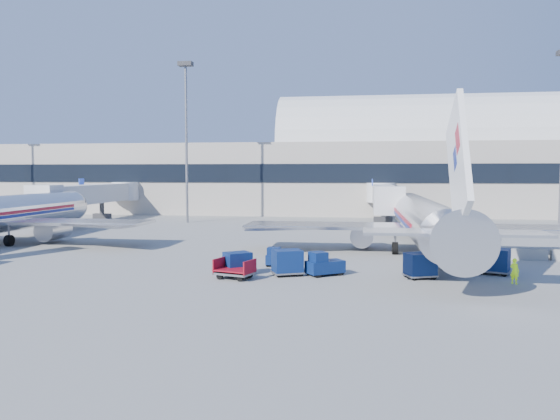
% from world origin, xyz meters
% --- Properties ---
extents(ground, '(260.00, 260.00, 0.00)m').
position_xyz_m(ground, '(0.00, 0.00, 0.00)').
color(ground, gray).
rests_on(ground, ground).
extents(terminal, '(170.00, 28.15, 21.00)m').
position_xyz_m(terminal, '(-13.60, 55.96, 7.52)').
color(terminal, '#B2AA9E').
rests_on(terminal, ground).
extents(airliner_main, '(32.00, 37.26, 12.07)m').
position_xyz_m(airliner_main, '(10.00, 4.51, 2.93)').
color(airliner_main, silver).
rests_on(airliner_main, ground).
extents(jetbridge_near, '(4.40, 27.50, 6.25)m').
position_xyz_m(jetbridge_near, '(7.60, 30.81, 3.93)').
color(jetbridge_near, silver).
rests_on(jetbridge_near, ground).
extents(jetbridge_mid, '(4.40, 27.50, 6.25)m').
position_xyz_m(jetbridge_mid, '(-34.40, 30.81, 3.93)').
color(jetbridge_mid, silver).
rests_on(jetbridge_mid, ground).
extents(mast_west, '(2.00, 1.20, 22.60)m').
position_xyz_m(mast_west, '(-20.00, 30.00, 14.79)').
color(mast_west, slate).
rests_on(mast_west, ground).
extents(barrier_near, '(3.00, 0.55, 0.90)m').
position_xyz_m(barrier_near, '(18.00, 2.00, 0.45)').
color(barrier_near, '#9E9E96').
rests_on(barrier_near, ground).
extents(tug_lead, '(2.87, 2.53, 1.69)m').
position_xyz_m(tug_lead, '(1.84, -7.17, 0.77)').
color(tug_lead, '#0A1D4D').
rests_on(tug_lead, ground).
extents(tug_right, '(2.34, 2.07, 1.38)m').
position_xyz_m(tug_right, '(11.25, -3.81, 0.63)').
color(tug_right, '#0A1D4D').
rests_on(tug_right, ground).
extents(tug_left, '(1.15, 2.24, 1.45)m').
position_xyz_m(tug_left, '(-2.18, -3.52, 0.66)').
color(tug_left, '#0A1D4D').
rests_on(tug_left, ground).
extents(cart_train_a, '(2.50, 2.25, 1.80)m').
position_xyz_m(cart_train_a, '(-0.66, -7.53, 0.96)').
color(cart_train_a, '#0A1D4D').
rests_on(cart_train_a, ground).
extents(cart_train_b, '(2.20, 2.11, 1.54)m').
position_xyz_m(cart_train_b, '(-0.66, -6.74, 0.82)').
color(cart_train_b, '#0A1D4D').
rests_on(cart_train_b, ground).
extents(cart_train_c, '(2.30, 2.22, 1.61)m').
position_xyz_m(cart_train_c, '(-4.13, -7.86, 0.86)').
color(cart_train_c, '#0A1D4D').
rests_on(cart_train_c, ground).
extents(cart_solo_near, '(2.38, 2.12, 1.73)m').
position_xyz_m(cart_solo_near, '(8.38, -7.27, 0.92)').
color(cart_solo_near, '#0A1D4D').
rests_on(cart_solo_near, ground).
extents(cart_solo_far, '(2.51, 2.24, 1.82)m').
position_xyz_m(cart_solo_far, '(13.74, -4.93, 0.97)').
color(cart_solo_far, '#0A1D4D').
rests_on(cart_solo_far, ground).
extents(cart_open_red, '(2.89, 2.41, 0.66)m').
position_xyz_m(cart_open_red, '(-4.00, -9.20, 0.48)').
color(cart_open_red, slate).
rests_on(cart_open_red, ground).
extents(ramp_worker, '(0.70, 0.72, 1.67)m').
position_xyz_m(ramp_worker, '(14.21, -8.23, 0.83)').
color(ramp_worker, '#A9FF1A').
rests_on(ramp_worker, ground).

